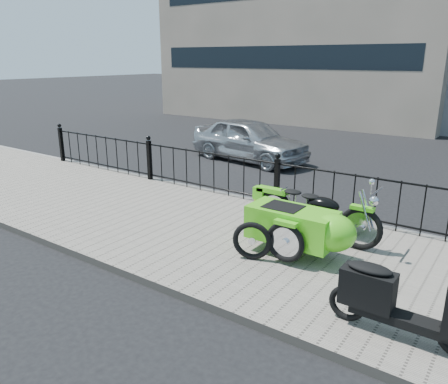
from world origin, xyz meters
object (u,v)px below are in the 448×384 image
Objects in this scene: motorcycle_sidecar at (307,224)px; spare_tire at (252,241)px; sedan_car at (249,140)px; scooter at (391,300)px.

motorcycle_sidecar reaches higher than spare_tire.
sedan_car is (-3.77, 5.94, 0.23)m from spare_tire.
sedan_car is (-4.32, 5.29, 0.04)m from motorcycle_sidecar.
motorcycle_sidecar is at bearing 139.73° from scooter.
spare_tire is 7.04m from sedan_car.
motorcycle_sidecar is 3.89× the size of spare_tire.
spare_tire is (-0.55, -0.65, -0.18)m from motorcycle_sidecar.
motorcycle_sidecar is at bearing -132.56° from sedan_car.
sedan_car reaches higher than motorcycle_sidecar.
scooter is at bearing -130.11° from sedan_car.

